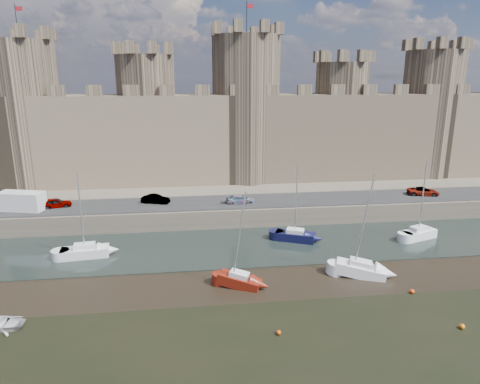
{
  "coord_description": "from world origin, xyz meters",
  "views": [
    {
      "loc": [
        -7.87,
        -22.32,
        19.26
      ],
      "look_at": [
        -2.31,
        22.0,
        7.19
      ],
      "focal_mm": 32.0,
      "sensor_mm": 36.0,
      "label": 1
    }
  ],
  "objects": [
    {
      "name": "water_channel",
      "position": [
        0.0,
        24.0,
        0.04
      ],
      "size": [
        160.0,
        12.0,
        0.08
      ],
      "primitive_type": "cube",
      "color": "black",
      "rests_on": "ground"
    },
    {
      "name": "car_2",
      "position": [
        -0.85,
        33.18,
        3.07
      ],
      "size": [
        3.95,
        1.63,
        1.14
      ],
      "primitive_type": "imported",
      "rotation": [
        0.0,
        0.0,
        1.56
      ],
      "color": "gray",
      "rests_on": "quay"
    },
    {
      "name": "sailboat_1",
      "position": [
        4.76,
        24.91,
        0.75
      ],
      "size": [
        4.98,
        3.54,
        9.31
      ],
      "rotation": [
        0.0,
        0.0,
        -0.42
      ],
      "color": "black",
      "rests_on": "ground"
    },
    {
      "name": "sailboat_0",
      "position": [
        -19.38,
        23.08,
        0.75
      ],
      "size": [
        5.24,
        2.53,
        9.44
      ],
      "rotation": [
        0.0,
        0.0,
        0.11
      ],
      "color": "silver",
      "rests_on": "ground"
    },
    {
      "name": "van",
      "position": [
        -29.21,
        33.5,
        3.74
      ],
      "size": [
        6.08,
        3.65,
        2.48
      ],
      "primitive_type": "cube",
      "rotation": [
        0.0,
        0.0,
        -0.26
      ],
      "color": "silver",
      "rests_on": "quay"
    },
    {
      "name": "buoy_5",
      "position": [
        13.23,
        5.02,
        0.22
      ],
      "size": [
        0.44,
        0.44,
        0.44
      ],
      "primitive_type": "sphere",
      "color": "orange",
      "rests_on": "ground"
    },
    {
      "name": "car_0",
      "position": [
        -25.25,
        34.26,
        3.15
      ],
      "size": [
        4.1,
        2.4,
        1.31
      ],
      "primitive_type": "imported",
      "rotation": [
        0.0,
        0.0,
        1.81
      ],
      "color": "gray",
      "rests_on": "quay"
    },
    {
      "name": "car_1",
      "position": [
        -12.34,
        34.58,
        3.13
      ],
      "size": [
        4.03,
        2.36,
        1.26
      ],
      "primitive_type": "imported",
      "rotation": [
        0.0,
        0.0,
        1.28
      ],
      "color": "gray",
      "rests_on": "quay"
    },
    {
      "name": "sailboat_5",
      "position": [
        8.91,
        14.96,
        0.75
      ],
      "size": [
        5.18,
        3.48,
        10.43
      ],
      "rotation": [
        0.0,
        0.0,
        -0.36
      ],
      "color": "white",
      "rests_on": "ground"
    },
    {
      "name": "sailboat_4",
      "position": [
        -3.35,
        14.24,
        0.7
      ],
      "size": [
        4.29,
        3.08,
        9.36
      ],
      "rotation": [
        0.0,
        0.0,
        -0.43
      ],
      "color": "maroon",
      "rests_on": "ground"
    },
    {
      "name": "road",
      "position": [
        0.0,
        34.0,
        2.55
      ],
      "size": [
        160.0,
        7.0,
        0.1
      ],
      "primitive_type": "cube",
      "color": "black",
      "rests_on": "quay"
    },
    {
      "name": "castle",
      "position": [
        -0.64,
        48.0,
        11.67
      ],
      "size": [
        108.5,
        11.0,
        29.0
      ],
      "color": "#42382B",
      "rests_on": "quay"
    },
    {
      "name": "buoy_3",
      "position": [
        12.23,
        10.88,
        0.21
      ],
      "size": [
        0.43,
        0.43,
        0.43
      ],
      "primitive_type": "sphere",
      "color": "#E33B0A",
      "rests_on": "ground"
    },
    {
      "name": "buoy_1",
      "position": [
        -1.29,
        6.04,
        0.2
      ],
      "size": [
        0.39,
        0.39,
        0.39
      ],
      "primitive_type": "sphere",
      "color": "#D74109",
      "rests_on": "ground"
    },
    {
      "name": "sailboat_2",
      "position": [
        19.93,
        23.69,
        0.79
      ],
      "size": [
        4.86,
        3.16,
        9.77
      ],
      "rotation": [
        0.0,
        0.0,
        0.34
      ],
      "color": "white",
      "rests_on": "ground"
    },
    {
      "name": "car_3",
      "position": [
        26.11,
        33.95,
        3.11
      ],
      "size": [
        4.79,
        3.06,
        1.23
      ],
      "primitive_type": "imported",
      "rotation": [
        0.0,
        0.0,
        1.32
      ],
      "color": "gray",
      "rests_on": "quay"
    },
    {
      "name": "quay",
      "position": [
        0.0,
        60.0,
        1.25
      ],
      "size": [
        160.0,
        60.0,
        2.5
      ],
      "primitive_type": "cube",
      "color": "#4C443A",
      "rests_on": "ground"
    }
  ]
}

